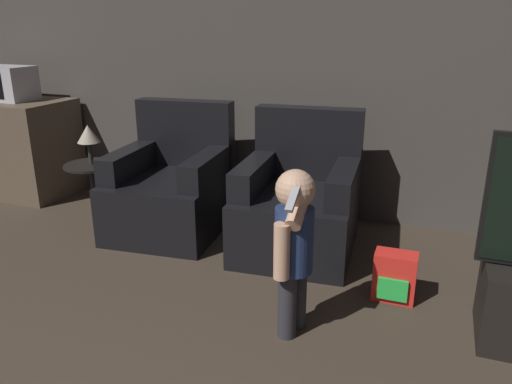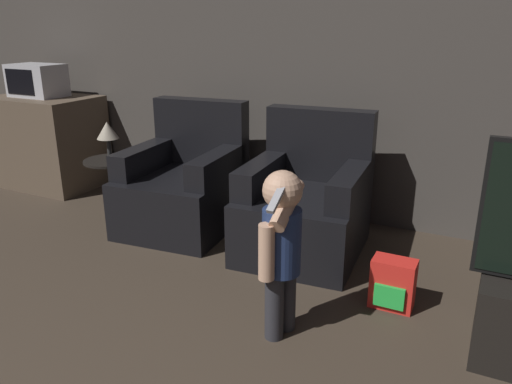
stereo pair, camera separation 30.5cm
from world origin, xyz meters
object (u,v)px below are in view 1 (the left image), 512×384
Objects in this scene: microwave at (5,83)px; lamp at (88,135)px; toy_backpack at (395,277)px; person_toddler at (294,241)px; armchair_right at (299,204)px; armchair_left at (172,188)px.

microwave is 1.57× the size of lamp.
toy_backpack is at bearing -12.68° from microwave.
person_toddler is 3.04× the size of toy_backpack.
toy_backpack is at bearing -39.04° from armchair_right.
microwave reaches higher than armchair_right.
armchair_right is 0.92m from toy_backpack.
armchair_left is 1.85m from toy_backpack.
person_toddler is at bearing -43.95° from armchair_left.
toy_backpack is at bearing -21.26° from armchair_left.
armchair_right is 3.30× the size of toy_backpack.
microwave is at bearing -100.55° from person_toddler.
lamp is (-1.99, 0.98, 0.19)m from person_toddler.
armchair_left is 3.06× the size of lamp.
armchair_left is 3.30× the size of toy_backpack.
microwave reaches higher than person_toddler.
person_toddler is 2.81× the size of lamp.
armchair_left is at bearing 175.93° from armchair_right.
toy_backpack is 2.57m from lamp.
armchair_right is 3.06× the size of lamp.
armchair_right is 1.78m from lamp.
person_toddler is at bearing -23.07° from microwave.
armchair_left is 1.94× the size of microwave.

